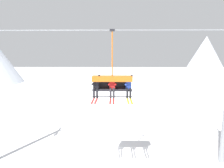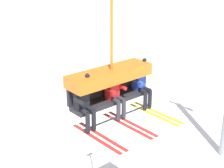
{
  "view_description": "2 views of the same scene",
  "coord_description": "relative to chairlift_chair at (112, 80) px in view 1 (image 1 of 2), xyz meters",
  "views": [
    {
      "loc": [
        1.56,
        -10.81,
        6.99
      ],
      "look_at": [
        1.41,
        -0.79,
        5.38
      ],
      "focal_mm": 28.0,
      "sensor_mm": 36.0,
      "label": 1
    },
    {
      "loc": [
        -3.75,
        -6.83,
        8.53
      ],
      "look_at": [
        1.35,
        -0.9,
        5.52
      ],
      "focal_mm": 55.0,
      "sensor_mm": 36.0,
      "label": 2
    }
  ],
  "objects": [
    {
      "name": "skier_black",
      "position": [
        -0.94,
        -0.21,
        -0.3
      ],
      "size": [
        0.48,
        1.7,
        1.34
      ],
      "color": "black"
    },
    {
      "name": "mountain_peak_central",
      "position": [
        29.51,
        47.54,
        1.06
      ],
      "size": [
        14.36,
        14.36,
        13.28
      ],
      "color": "silver",
      "rests_on": "ground_plane"
    },
    {
      "name": "skier_red",
      "position": [
        -0.0,
        -0.22,
        -0.32
      ],
      "size": [
        0.46,
        1.7,
        1.23
      ],
      "color": "red"
    },
    {
      "name": "lift_cable",
      "position": [
        -0.32,
        -0.07,
        2.82
      ],
      "size": [
        17.2,
        0.05,
        0.05
      ],
      "color": "gray"
    },
    {
      "name": "chairlift_chair",
      "position": [
        0.0,
        0.0,
        0.0
      ],
      "size": [
        2.31,
        0.74,
        3.77
      ],
      "color": "#232328"
    },
    {
      "name": "skier_blue",
      "position": [
        0.95,
        -0.21,
        -0.3
      ],
      "size": [
        0.48,
        1.7,
        1.34
      ],
      "color": "#2847B7"
    },
    {
      "name": "ground_plane",
      "position": [
        -1.42,
        0.73,
        -5.58
      ],
      "size": [
        200.0,
        200.0,
        0.0
      ],
      "primitive_type": "plane",
      "color": "white"
    }
  ]
}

